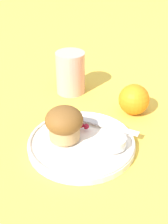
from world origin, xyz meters
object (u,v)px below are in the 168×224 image
at_px(butter_knife, 98,123).
at_px(orange_fruit, 134,99).
at_px(muffin, 64,123).
at_px(juice_glass, 71,73).

height_order(butter_knife, orange_fruit, orange_fruit).
relative_size(muffin, orange_fruit, 1.05).
relative_size(butter_knife, juice_glass, 1.68).
height_order(muffin, butter_knife, muffin).
distance_m(butter_knife, juice_glass, 0.21).
bearing_deg(orange_fruit, juice_glass, 168.75).
xyz_separation_m(butter_knife, orange_fruit, (0.05, 0.11, 0.02)).
height_order(muffin, juice_glass, juice_glass).
bearing_deg(muffin, juice_glass, 112.79).
distance_m(muffin, juice_glass, 0.24).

